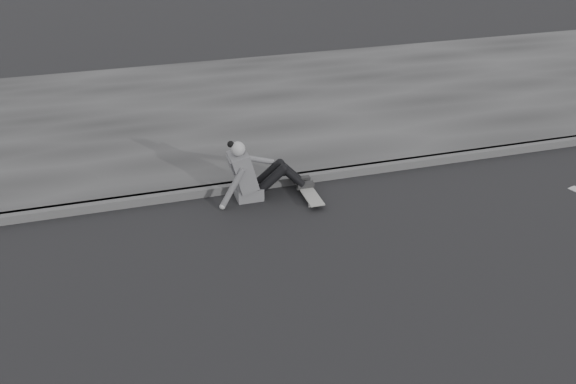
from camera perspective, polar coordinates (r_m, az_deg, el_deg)
The scene contains 5 objects.
ground at distance 7.21m, azimuth 5.18°, elevation -8.40°, with size 80.00×80.00×0.00m, color black.
curb at distance 9.26m, azimuth -0.62°, elevation 1.01°, with size 24.00×0.16×0.12m, color #444444.
sidewalk at distance 11.95m, azimuth -4.69°, elevation 7.33°, with size 24.00×6.00×0.12m, color #313131.
skateboard at distance 8.90m, azimuth 1.88°, elevation -0.11°, with size 0.20×0.78×0.09m.
seated_woman at distance 8.80m, azimuth -3.15°, elevation 1.62°, with size 1.38×0.46×0.88m.
Camera 1 is at (-2.28, -5.34, 4.28)m, focal length 40.00 mm.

